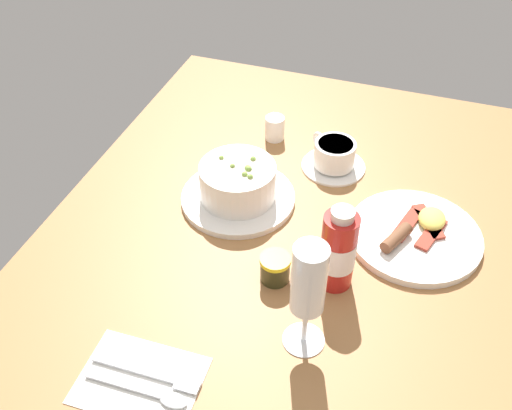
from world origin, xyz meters
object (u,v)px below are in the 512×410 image
wine_glass (308,284)px  breakfast_plate (415,234)px  cutlery_setting (143,381)px  coffee_cup (334,156)px  jam_jar (275,268)px  porridge_bowl (238,184)px  sauce_bottle_red (338,250)px  creamer_jug (275,127)px

wine_glass → breakfast_plate: (-27.46, 12.95, -11.86)cm
breakfast_plate → cutlery_setting: bearing=-38.1°
coffee_cup → jam_jar: size_ratio=2.53×
porridge_bowl → sauce_bottle_red: bearing=57.7°
creamer_jug → coffee_cup: bearing=67.7°
cutlery_setting → coffee_cup: (-57.03, 14.13, 2.53)cm
jam_jar → sauce_bottle_red: bearing=105.4°
porridge_bowl → sauce_bottle_red: sauce_bottle_red is taller
wine_glass → jam_jar: (-10.36, -7.80, -10.34)cm
porridge_bowl → wine_glass: (26.89, 20.35, 8.91)cm
creamer_jug → jam_jar: (38.35, 12.15, -0.23)cm
coffee_cup → wine_glass: (42.82, 5.56, 10.01)cm
porridge_bowl → jam_jar: porridge_bowl is taller
coffee_cup → sauce_bottle_red: bearing=13.6°
coffee_cup → creamer_jug: bearing=-112.3°
jam_jar → breakfast_plate: 26.94cm
porridge_bowl → creamer_jug: porridge_bowl is taller
cutlery_setting → wine_glass: size_ratio=0.89×
porridge_bowl → wine_glass: bearing=37.1°
wine_glass → breakfast_plate: bearing=154.8°
jam_jar → breakfast_plate: jam_jar is taller
sauce_bottle_red → coffee_cup: bearing=-166.4°
cutlery_setting → wine_glass: 27.34cm
cutlery_setting → wine_glass: bearing=125.8°
cutlery_setting → breakfast_plate: bearing=141.9°
porridge_bowl → creamer_jug: size_ratio=3.79×
coffee_cup → sauce_bottle_red: sauce_bottle_red is taller
cutlery_setting → creamer_jug: 62.96cm
cutlery_setting → sauce_bottle_red: 35.27cm
creamer_jug → porridge_bowl: bearing=-1.0°
coffee_cup → sauce_bottle_red: (29.85, 7.23, 4.48)cm
cutlery_setting → breakfast_plate: 52.95cm
wine_glass → jam_jar: size_ratio=3.86×
cutlery_setting → breakfast_plate: (-41.67, 32.65, 0.68)cm
jam_jar → creamer_jug: bearing=-162.4°
cutlery_setting → creamer_jug: creamer_jug is taller
porridge_bowl → jam_jar: size_ratio=4.24×
porridge_bowl → creamer_jug: bearing=179.0°
wine_glass → jam_jar: bearing=-143.0°
creamer_jug → wine_glass: wine_glass is taller
wine_glass → porridge_bowl: bearing=-142.9°
creamer_jug → wine_glass: 53.60cm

